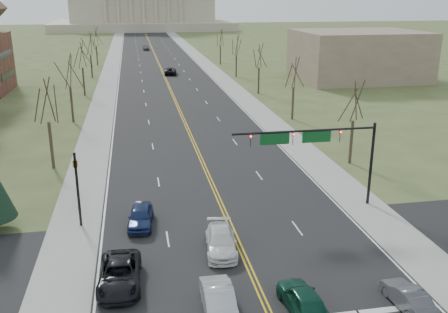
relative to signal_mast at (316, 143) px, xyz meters
name	(u,v)px	position (x,y,z in m)	size (l,w,h in m)	color
ground	(269,312)	(-7.45, -13.50, -5.76)	(600.00, 600.00, 0.00)	#3F4B25
road	(159,63)	(-7.45, 96.50, -5.76)	(20.00, 380.00, 0.01)	black
cross_road	(246,260)	(-7.45, -7.50, -5.76)	(120.00, 14.00, 0.01)	black
sidewalk_left	(112,64)	(-19.45, 96.50, -5.75)	(4.00, 380.00, 0.03)	gray
sidewalk_right	(204,62)	(4.55, 96.50, -5.75)	(4.00, 380.00, 0.03)	gray
center_line	(159,63)	(-7.45, 96.50, -5.75)	(0.42, 380.00, 0.01)	gold
edge_line_left	(121,64)	(-17.25, 96.50, -5.75)	(0.15, 380.00, 0.01)	silver
edge_line_right	(195,62)	(2.35, 96.50, -5.75)	(0.15, 380.00, 0.01)	silver
stop_bar	(359,313)	(-2.45, -14.50, -5.75)	(9.50, 0.50, 0.01)	silver
capitol	(142,0)	(-7.45, 236.41, 8.44)	(90.00, 60.00, 50.00)	#BAAD9B
signal_mast	(316,143)	(0.00, 0.00, 0.00)	(12.12, 0.44, 7.20)	black
signal_left	(77,181)	(-18.95, 0.00, -2.05)	(0.32, 0.36, 6.00)	black
tree_r_0	(354,103)	(8.05, 10.50, 0.79)	(3.74, 3.74, 8.50)	#32271D
tree_l_0	(47,103)	(-22.95, 14.50, 1.18)	(3.96, 3.96, 9.00)	#32271D
tree_r_1	(294,74)	(8.05, 30.50, 0.79)	(3.74, 3.74, 8.50)	#32271D
tree_l_1	(69,73)	(-22.95, 34.50, 1.18)	(3.96, 3.96, 9.00)	#32271D
tree_r_2	(259,57)	(8.05, 50.50, 0.79)	(3.74, 3.74, 8.50)	#32271D
tree_l_2	(82,56)	(-22.95, 54.50, 1.18)	(3.96, 3.96, 9.00)	#32271D
tree_r_3	(236,46)	(8.05, 70.50, 0.79)	(3.74, 3.74, 8.50)	#32271D
tree_l_3	(90,45)	(-22.95, 74.50, 1.18)	(3.96, 3.96, 9.00)	#32271D
tree_r_4	(220,39)	(8.05, 90.50, 0.79)	(3.74, 3.74, 8.50)	#32271D
tree_l_4	(96,38)	(-22.95, 94.50, 1.18)	(3.96, 3.96, 9.00)	#32271D
bldg_right_mass	(358,55)	(32.55, 62.50, -0.76)	(25.00, 20.00, 10.00)	#716450
car_nb_inner_lead	(303,300)	(-5.54, -13.79, -4.95)	(1.89, 4.69, 1.60)	#0D3B2B
car_nb_outer_lead	(407,297)	(0.52, -14.44, -5.08)	(1.41, 4.04, 1.33)	#48494F
car_sb_inner_lead	(219,303)	(-10.27, -13.27, -4.95)	(1.69, 4.84, 1.60)	#A9ABB2
car_sb_outer_lead	(120,274)	(-15.80, -9.13, -4.98)	(2.56, 5.56, 1.54)	black
car_sb_inner_second	(221,241)	(-8.88, -5.99, -5.01)	(2.08, 5.11, 1.48)	silver
car_sb_outer_second	(141,216)	(-14.32, -0.85, -4.98)	(1.83, 4.54, 1.55)	navy
car_far_nb	(170,71)	(-5.90, 76.21, -4.96)	(2.60, 5.65, 1.57)	black
car_far_sb	(146,48)	(-9.58, 128.86, -4.93)	(1.93, 4.80, 1.64)	#55575E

